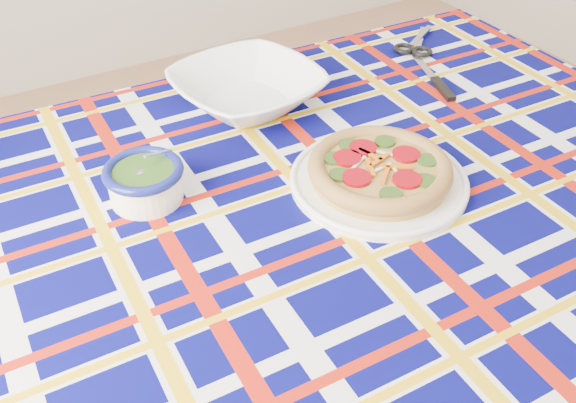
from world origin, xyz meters
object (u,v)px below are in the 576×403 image
main_focaccia_plate (380,170)px  pesto_bowl (144,179)px  serving_bowl (247,89)px  dining_table (272,254)px

main_focaccia_plate → pesto_bowl: 0.42m
pesto_bowl → serving_bowl: size_ratio=0.46×
dining_table → main_focaccia_plate: (0.21, -0.02, 0.12)m
main_focaccia_plate → pesto_bowl: (-0.38, 0.17, 0.01)m
pesto_bowl → serving_bowl: bearing=33.5°
pesto_bowl → main_focaccia_plate: bearing=-24.7°
dining_table → main_focaccia_plate: 0.25m
serving_bowl → pesto_bowl: bearing=-146.5°
main_focaccia_plate → pesto_bowl: size_ratio=2.38×
dining_table → pesto_bowl: size_ratio=12.93×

